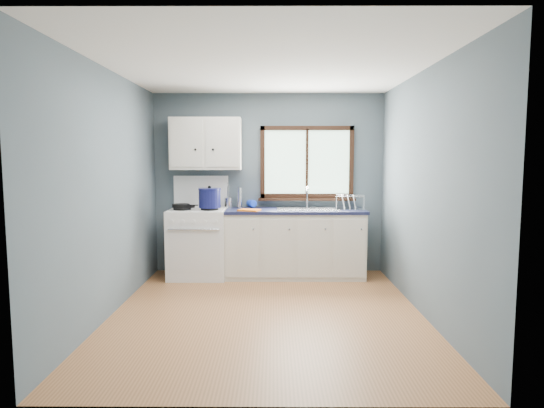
{
  "coord_description": "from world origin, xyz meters",
  "views": [
    {
      "loc": [
        0.07,
        -4.59,
        1.6
      ],
      "look_at": [
        0.05,
        0.9,
        1.05
      ],
      "focal_mm": 30.0,
      "sensor_mm": 36.0,
      "label": 1
    }
  ],
  "objects_px": {
    "base_cabinets": "(295,246)",
    "thermos": "(239,198)",
    "dish_rack": "(349,206)",
    "stockpot": "(210,198)",
    "utensil_crock": "(228,203)",
    "gas_range": "(198,241)",
    "sink": "(308,214)",
    "skillet": "(181,206)"
  },
  "relations": [
    {
      "from": "utensil_crock",
      "to": "gas_range",
      "type": "bearing_deg",
      "value": -152.03
    },
    {
      "from": "gas_range",
      "to": "utensil_crock",
      "type": "relative_size",
      "value": 3.91
    },
    {
      "from": "stockpot",
      "to": "utensil_crock",
      "type": "height_order",
      "value": "utensil_crock"
    },
    {
      "from": "stockpot",
      "to": "thermos",
      "type": "height_order",
      "value": "stockpot"
    },
    {
      "from": "base_cabinets",
      "to": "thermos",
      "type": "bearing_deg",
      "value": 165.74
    },
    {
      "from": "gas_range",
      "to": "utensil_crock",
      "type": "bearing_deg",
      "value": 27.97
    },
    {
      "from": "base_cabinets",
      "to": "stockpot",
      "type": "xyz_separation_m",
      "value": [
        -1.12,
        -0.16,
        0.68
      ]
    },
    {
      "from": "utensil_crock",
      "to": "thermos",
      "type": "distance_m",
      "value": 0.17
    },
    {
      "from": "stockpot",
      "to": "skillet",
      "type": "bearing_deg",
      "value": 179.31
    },
    {
      "from": "stockpot",
      "to": "dish_rack",
      "type": "height_order",
      "value": "stockpot"
    },
    {
      "from": "base_cabinets",
      "to": "dish_rack",
      "type": "relative_size",
      "value": 4.34
    },
    {
      "from": "sink",
      "to": "thermos",
      "type": "height_order",
      "value": "sink"
    },
    {
      "from": "gas_range",
      "to": "base_cabinets",
      "type": "relative_size",
      "value": 0.74
    },
    {
      "from": "stockpot",
      "to": "dish_rack",
      "type": "distance_m",
      "value": 1.86
    },
    {
      "from": "base_cabinets",
      "to": "skillet",
      "type": "distance_m",
      "value": 1.61
    },
    {
      "from": "gas_range",
      "to": "skillet",
      "type": "distance_m",
      "value": 0.55
    },
    {
      "from": "gas_range",
      "to": "utensil_crock",
      "type": "xyz_separation_m",
      "value": [
        0.39,
        0.21,
        0.5
      ]
    },
    {
      "from": "dish_rack",
      "to": "stockpot",
      "type": "bearing_deg",
      "value": -167.25
    },
    {
      "from": "base_cabinets",
      "to": "sink",
      "type": "distance_m",
      "value": 0.48
    },
    {
      "from": "stockpot",
      "to": "dish_rack",
      "type": "relative_size",
      "value": 0.91
    },
    {
      "from": "base_cabinets",
      "to": "gas_range",
      "type": "bearing_deg",
      "value": -179.18
    },
    {
      "from": "sink",
      "to": "utensil_crock",
      "type": "xyz_separation_m",
      "value": [
        -1.1,
        0.19,
        0.13
      ]
    },
    {
      "from": "skillet",
      "to": "utensil_crock",
      "type": "height_order",
      "value": "utensil_crock"
    },
    {
      "from": "utensil_crock",
      "to": "thermos",
      "type": "height_order",
      "value": "utensil_crock"
    },
    {
      "from": "base_cabinets",
      "to": "thermos",
      "type": "xyz_separation_m",
      "value": [
        -0.76,
        0.19,
        0.65
      ]
    },
    {
      "from": "gas_range",
      "to": "skillet",
      "type": "xyz_separation_m",
      "value": [
        -0.2,
        -0.14,
        0.49
      ]
    },
    {
      "from": "sink",
      "to": "dish_rack",
      "type": "height_order",
      "value": "sink"
    },
    {
      "from": "stockpot",
      "to": "thermos",
      "type": "relative_size",
      "value": 1.38
    },
    {
      "from": "utensil_crock",
      "to": "thermos",
      "type": "xyz_separation_m",
      "value": [
        0.15,
        0.01,
        0.07
      ]
    },
    {
      "from": "utensil_crock",
      "to": "skillet",
      "type": "bearing_deg",
      "value": -149.21
    },
    {
      "from": "gas_range",
      "to": "stockpot",
      "type": "relative_size",
      "value": 3.51
    },
    {
      "from": "gas_range",
      "to": "stockpot",
      "type": "distance_m",
      "value": 0.64
    },
    {
      "from": "base_cabinets",
      "to": "dish_rack",
      "type": "distance_m",
      "value": 0.92
    },
    {
      "from": "sink",
      "to": "stockpot",
      "type": "xyz_separation_m",
      "value": [
        -1.3,
        -0.16,
        0.23
      ]
    },
    {
      "from": "base_cabinets",
      "to": "sink",
      "type": "bearing_deg",
      "value": -0.13
    },
    {
      "from": "sink",
      "to": "thermos",
      "type": "xyz_separation_m",
      "value": [
        -0.94,
        0.19,
        0.2
      ]
    },
    {
      "from": "dish_rack",
      "to": "gas_range",
      "type": "bearing_deg",
      "value": -171.71
    },
    {
      "from": "base_cabinets",
      "to": "thermos",
      "type": "distance_m",
      "value": 1.02
    },
    {
      "from": "sink",
      "to": "dish_rack",
      "type": "bearing_deg",
      "value": -3.93
    },
    {
      "from": "sink",
      "to": "gas_range",
      "type": "bearing_deg",
      "value": -179.29
    },
    {
      "from": "base_cabinets",
      "to": "stockpot",
      "type": "bearing_deg",
      "value": -171.66
    },
    {
      "from": "skillet",
      "to": "utensil_crock",
      "type": "distance_m",
      "value": 0.68
    }
  ]
}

